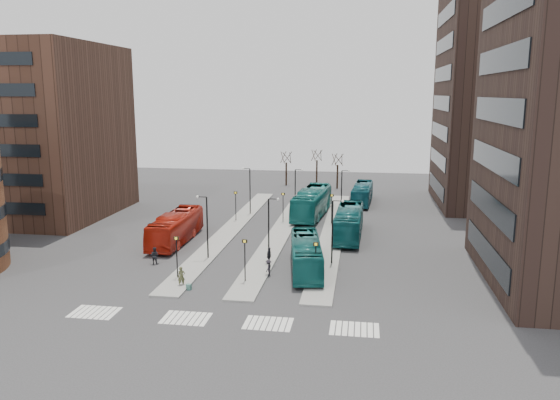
# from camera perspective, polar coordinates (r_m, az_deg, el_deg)

# --- Properties ---
(ground) EXTENTS (160.00, 160.00, 0.00)m
(ground) POSITION_cam_1_polar(r_m,az_deg,el_deg) (36.85, -10.31, -14.59)
(ground) COLOR #2D2D2F
(ground) RESTS_ON ground
(island_left) EXTENTS (2.50, 45.00, 0.15)m
(island_left) POSITION_cam_1_polar(r_m,az_deg,el_deg) (65.11, -5.09, -2.97)
(island_left) COLOR gray
(island_left) RESTS_ON ground
(island_mid) EXTENTS (2.50, 45.00, 0.15)m
(island_mid) POSITION_cam_1_polar(r_m,az_deg,el_deg) (63.97, 0.15, -3.18)
(island_mid) COLOR gray
(island_mid) RESTS_ON ground
(island_right) EXTENTS (2.50, 45.00, 0.15)m
(island_right) POSITION_cam_1_polar(r_m,az_deg,el_deg) (63.38, 5.53, -3.37)
(island_right) COLOR gray
(island_right) RESTS_ON ground
(suitcase) EXTENTS (0.45, 0.39, 0.49)m
(suitcase) POSITION_cam_1_polar(r_m,az_deg,el_deg) (45.89, -9.51, -8.95)
(suitcase) COLOR navy
(suitcase) RESTS_ON ground
(red_bus) EXTENTS (2.81, 11.69, 3.25)m
(red_bus) POSITION_cam_1_polar(r_m,az_deg,el_deg) (59.85, -10.83, -2.85)
(red_bus) COLOR #AE1C0D
(red_bus) RESTS_ON ground
(teal_bus_a) EXTENTS (4.11, 11.16, 3.04)m
(teal_bus_a) POSITION_cam_1_polar(r_m,az_deg,el_deg) (49.67, 2.73, -5.69)
(teal_bus_a) COLOR #125A57
(teal_bus_a) RESTS_ON ground
(teal_bus_b) EXTENTS (4.30, 13.45, 3.68)m
(teal_bus_b) POSITION_cam_1_polar(r_m,az_deg,el_deg) (71.28, 3.35, -0.25)
(teal_bus_b) COLOR #156A67
(teal_bus_b) RESTS_ON ground
(teal_bus_c) EXTENTS (3.15, 12.04, 3.33)m
(teal_bus_c) POSITION_cam_1_polar(r_m,az_deg,el_deg) (61.40, 7.19, -2.35)
(teal_bus_c) COLOR #12595C
(teal_bus_c) RESTS_ON ground
(teal_bus_d) EXTENTS (3.21, 10.76, 2.96)m
(teal_bus_d) POSITION_cam_1_polar(r_m,az_deg,el_deg) (80.37, 8.59, 0.68)
(teal_bus_d) COLOR #145A67
(teal_bus_d) RESTS_ON ground
(traveller) EXTENTS (0.74, 0.65, 1.70)m
(traveller) POSITION_cam_1_polar(r_m,az_deg,el_deg) (46.56, -10.26, -7.89)
(traveller) COLOR #47492C
(traveller) RESTS_ON ground
(commuter_a) EXTENTS (0.84, 0.68, 1.64)m
(commuter_a) POSITION_cam_1_polar(r_m,az_deg,el_deg) (52.98, -12.98, -5.68)
(commuter_a) COLOR black
(commuter_a) RESTS_ON ground
(commuter_b) EXTENTS (0.58, 1.04, 1.69)m
(commuter_b) POSITION_cam_1_polar(r_m,az_deg,el_deg) (51.46, -1.15, -5.87)
(commuter_b) COLOR black
(commuter_b) RESTS_ON ground
(commuter_c) EXTENTS (0.66, 1.01, 1.46)m
(commuter_c) POSITION_cam_1_polar(r_m,az_deg,el_deg) (48.48, -1.22, -7.09)
(commuter_c) COLOR black
(commuter_c) RESTS_ON ground
(crosswalk_stripes) EXTENTS (22.35, 2.40, 0.01)m
(crosswalk_stripes) POSITION_cam_1_polar(r_m,az_deg,el_deg) (39.85, -5.96, -12.41)
(crosswalk_stripes) COLOR silver
(crosswalk_stripes) RESTS_ON ground
(office_block) EXTENTS (25.00, 20.12, 22.00)m
(office_block) POSITION_cam_1_polar(r_m,az_deg,el_deg) (79.59, -26.12, 6.49)
(office_block) COLOR #462C20
(office_block) RESTS_ON ground
(tower_far) EXTENTS (20.12, 20.00, 30.00)m
(tower_far) POSITION_cam_1_polar(r_m,az_deg,el_deg) (83.89, 23.39, 9.63)
(tower_far) COLOR #31221B
(tower_far) RESTS_ON ground
(sign_poles) EXTENTS (12.45, 22.12, 3.65)m
(sign_poles) POSITION_cam_1_polar(r_m,az_deg,el_deg) (56.76, -1.31, -2.61)
(sign_poles) COLOR black
(sign_poles) RESTS_ON ground
(lamp_posts) EXTENTS (14.04, 20.24, 6.12)m
(lamp_posts) POSITION_cam_1_polar(r_m,az_deg,el_deg) (61.16, 0.46, -0.48)
(lamp_posts) COLOR black
(lamp_posts) RESTS_ON ground
(bare_trees) EXTENTS (10.97, 8.14, 5.90)m
(bare_trees) POSITION_cam_1_polar(r_m,az_deg,el_deg) (95.26, 3.50, 3.17)
(bare_trees) COLOR black
(bare_trees) RESTS_ON ground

